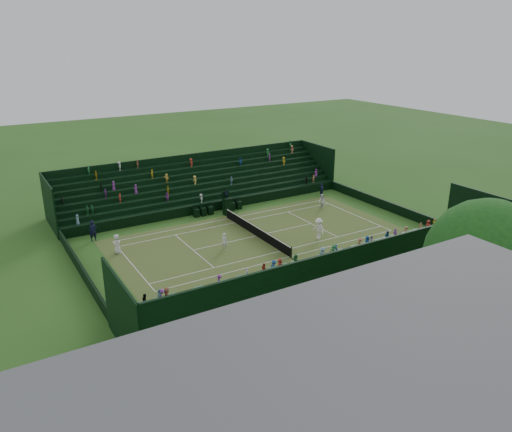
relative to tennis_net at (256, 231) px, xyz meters
The scene contains 17 objects.
ground 0.53m from the tennis_net, ahead, with size 160.00×160.00×0.00m, color #2A581C.
court_surface 0.52m from the tennis_net, ahead, with size 12.97×26.77×0.01m, color #366D24.
perimeter_wall_north 15.89m from the tennis_net, 90.00° to the left, with size 17.17×0.20×1.00m, color black.
perimeter_wall_south 15.89m from the tennis_net, 90.00° to the right, with size 17.17×0.20×1.00m, color black.
perimeter_wall_east 8.49m from the tennis_net, ahead, with size 0.20×31.77×1.00m, color black.
perimeter_wall_west 8.49m from the tennis_net, behind, with size 0.20×31.77×1.00m, color black.
north_grandstand 12.70m from the tennis_net, ahead, with size 6.60×32.00×4.90m.
south_grandstand 12.70m from the tennis_net, behind, with size 6.60×32.00×4.90m.
tennis_net is the anchor object (origin of this frame).
umpire_chair 6.74m from the tennis_net, behind, with size 0.87×0.87×2.73m.
courtside_chairs 7.71m from the tennis_net, behind, with size 0.57×5.54×1.23m.
player_near_west 12.52m from the tennis_net, 102.37° to the right, with size 0.86×0.56×1.76m, color silver.
player_near_east 4.24m from the tennis_net, 71.36° to the right, with size 0.59×0.38×1.60m, color white.
player_far_west 10.64m from the tennis_net, 107.15° to the left, with size 0.80×0.62×1.64m, color white.
player_far_east 5.80m from the tennis_net, 52.65° to the left, with size 1.29×0.75×2.00m, color white.
line_judge_north 14.37m from the tennis_net, 117.01° to the left, with size 0.59×0.39×1.62m, color black.
line_judge_south 14.87m from the tennis_net, 116.59° to the right, with size 0.70×0.46×1.93m, color black.
Camera 1 is at (37.09, -22.19, 17.57)m, focal length 35.00 mm.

